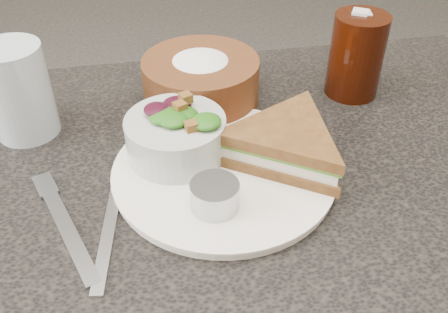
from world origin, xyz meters
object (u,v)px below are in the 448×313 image
Objects in this scene: salad_bowl at (176,130)px; dressing_ramekin at (215,196)px; bread_basket at (201,74)px; dinner_plate at (224,172)px; sandwich at (286,144)px; cola_glass at (357,52)px; water_glass at (19,91)px.

salad_bowl is 2.27× the size of dressing_ramekin.
bread_basket reaches higher than dressing_ramekin.
dinner_plate is 0.08m from salad_bowl.
dinner_plate is 1.60× the size of bread_basket.
bread_basket reaches higher than dinner_plate.
dinner_plate is 1.47× the size of sandwich.
sandwich is at bearing -15.52° from salad_bowl.
salad_bowl is at bearing -156.82° from cola_glass.
salad_bowl is 0.14m from bread_basket.
salad_bowl is 0.11m from dressing_ramekin.
cola_glass is at bearing -2.91° from bread_basket.
salad_bowl reaches higher than dressing_ramekin.
sandwich reaches higher than dinner_plate.
sandwich is 0.14m from salad_bowl.
dressing_ramekin is at bearing -94.85° from bread_basket.
dinner_plate is at bearing -36.35° from salad_bowl.
sandwich is at bearing 2.07° from dinner_plate.
water_glass is at bearing 151.93° from salad_bowl.
water_glass is (-0.25, -0.03, 0.02)m from bread_basket.
water_glass reaches higher than dinner_plate.
dinner_plate is 0.07m from dressing_ramekin.
water_glass reaches higher than salad_bowl.
dinner_plate is at bearing -29.97° from water_glass.
salad_bowl is (-0.05, 0.04, 0.04)m from dinner_plate.
salad_bowl is at bearing 106.66° from dressing_ramekin.
cola_glass is 1.07× the size of water_glass.
dinner_plate is at bearing -144.60° from sandwich.
cola_glass reaches higher than salad_bowl.
sandwich is at bearing -64.65° from bread_basket.
cola_glass is at bearing 41.78° from dressing_ramekin.
cola_glass is at bearing 2.05° from water_glass.
dressing_ramekin is 0.40× the size of cola_glass.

